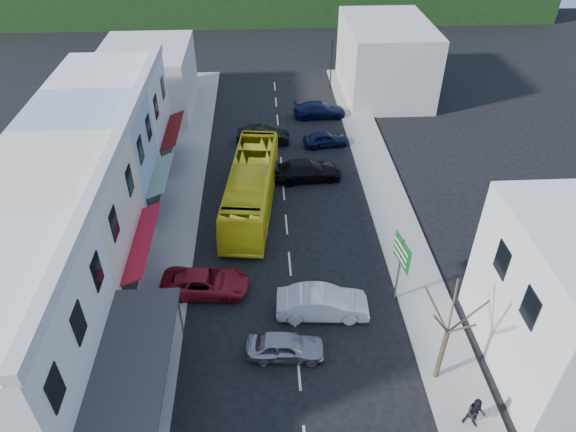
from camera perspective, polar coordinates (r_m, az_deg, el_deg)
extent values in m
plane|color=black|center=(29.14, 0.65, -10.57)|extent=(120.00, 120.00, 0.00)
cube|color=gray|center=(37.09, -11.99, 0.68)|extent=(3.00, 52.00, 0.15)
cube|color=gray|center=(37.66, 11.14, 1.41)|extent=(3.00, 52.00, 0.15)
cube|color=white|center=(25.07, -29.09, -13.43)|extent=(7.00, 9.00, 8.00)
cube|color=#560D0B|center=(24.25, -19.39, -15.43)|extent=(1.30, 7.65, 0.08)
cube|color=beige|center=(30.70, -23.66, -1.40)|extent=(7.00, 8.00, 8.00)
cube|color=#AD1427|center=(30.04, -15.91, -2.63)|extent=(1.30, 6.80, 0.08)
cube|color=#94A8BB|center=(36.19, -20.64, 5.43)|extent=(7.00, 6.00, 8.00)
cube|color=#195926|center=(35.63, -14.02, 4.50)|extent=(1.30, 5.10, 0.08)
cube|color=white|center=(41.70, -18.54, 10.08)|extent=(7.00, 7.00, 8.00)
cube|color=#560D0B|center=(41.21, -12.72, 9.32)|extent=(1.30, 5.95, 0.08)
cube|color=#B7B2A8|center=(51.33, -15.31, 14.42)|extent=(8.00, 10.00, 6.00)
cube|color=#B7B2A8|center=(54.29, 10.74, 16.83)|extent=(8.00, 12.00, 7.00)
imported|color=yellow|center=(35.97, -4.10, 3.09)|extent=(3.81, 11.81, 3.10)
imported|color=#9D9DA2|center=(26.66, -0.27, -14.24)|extent=(4.52, 2.12, 1.40)
imported|color=silver|center=(28.58, 3.84, -9.82)|extent=(4.49, 2.02, 1.40)
imported|color=maroon|center=(30.12, -9.18, -7.32)|extent=(4.72, 2.20, 1.40)
imported|color=black|center=(39.45, 2.19, 5.01)|extent=(4.65, 2.23, 1.40)
imported|color=black|center=(44.12, 4.15, 8.60)|extent=(4.59, 2.34, 1.40)
imported|color=black|center=(44.42, -2.80, 8.86)|extent=(4.46, 1.96, 1.40)
imported|color=black|center=(49.12, 3.51, 11.70)|extent=(4.58, 2.05, 1.40)
imported|color=black|center=(29.50, -15.59, -8.80)|extent=(0.48, 0.65, 1.70)
imported|color=black|center=(25.48, 20.09, -19.91)|extent=(0.81, 0.67, 1.70)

